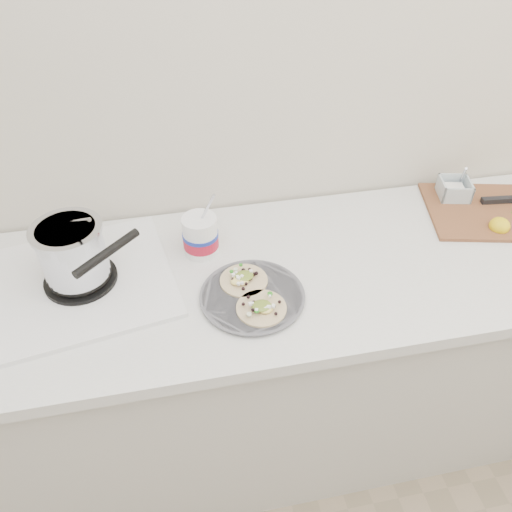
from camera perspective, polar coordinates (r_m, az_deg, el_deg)
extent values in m
cube|color=beige|center=(1.47, 0.44, 18.56)|extent=(3.50, 0.05, 2.60)
cube|color=beige|center=(1.79, 2.24, -12.22)|extent=(2.40, 0.62, 0.86)
cube|color=silver|center=(1.44, 2.89, -2.08)|extent=(2.44, 0.66, 0.04)
cube|color=silver|center=(1.45, -19.25, -2.85)|extent=(0.55, 0.52, 0.01)
cylinder|color=black|center=(1.44, -19.37, -2.47)|extent=(0.20, 0.20, 0.01)
torus|color=black|center=(1.43, -19.49, -2.04)|extent=(0.17, 0.17, 0.02)
cylinder|color=silver|center=(1.38, -20.26, 0.53)|extent=(0.17, 0.17, 0.15)
cylinder|color=#54545B|center=(1.33, -0.42, -4.65)|extent=(0.27, 0.27, 0.01)
cylinder|color=#54545B|center=(1.33, -0.42, -4.50)|extent=(0.28, 0.28, 0.00)
cylinder|color=white|center=(1.45, -6.37, 2.34)|extent=(0.10, 0.10, 0.12)
cylinder|color=#AE132A|center=(1.46, -6.33, 1.91)|extent=(0.10, 0.10, 0.04)
cylinder|color=#192D99|center=(1.45, -6.38, 2.48)|extent=(0.10, 0.10, 0.01)
cube|color=brown|center=(1.81, 25.83, 4.61)|extent=(0.50, 0.40, 0.01)
cube|color=white|center=(1.81, 21.67, 6.94)|extent=(0.06, 0.06, 0.03)
ellipsoid|color=yellow|center=(1.71, 26.14, 3.34)|extent=(0.06, 0.06, 0.05)
cube|color=black|center=(1.84, 25.86, 5.78)|extent=(0.11, 0.03, 0.02)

